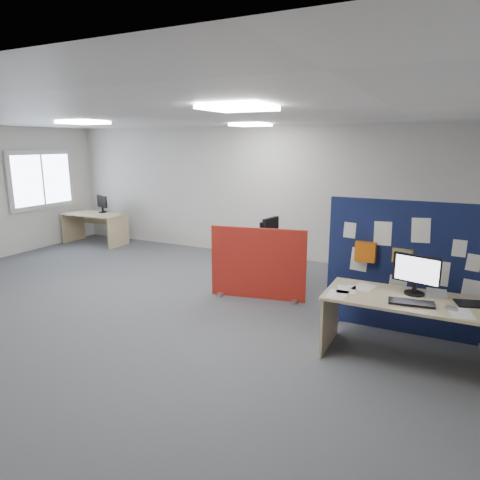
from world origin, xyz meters
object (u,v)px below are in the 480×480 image
at_px(navy_divider, 409,269).
at_px(monitor_main, 416,273).
at_px(main_desk, 411,312).
at_px(red_divider, 258,264).
at_px(monitor_second, 102,203).
at_px(office_chair, 262,247).
at_px(second_desk, 96,221).

distance_m(navy_divider, monitor_main, 0.66).
distance_m(main_desk, red_divider, 2.51).
bearing_deg(red_divider, monitor_main, -32.51).
relative_size(monitor_main, monitor_second, 1.16).
bearing_deg(navy_divider, red_divider, 172.29).
bearing_deg(main_desk, office_chair, 145.94).
relative_size(red_divider, monitor_second, 3.42).
bearing_deg(second_desk, monitor_main, -19.91).
distance_m(main_desk, monitor_main, 0.43).
bearing_deg(monitor_main, office_chair, 163.19).
distance_m(navy_divider, monitor_second, 7.40).
bearing_deg(monitor_second, navy_divider, 2.90).
bearing_deg(monitor_second, monitor_main, -1.31).
height_order(main_desk, office_chair, office_chair).
height_order(navy_divider, monitor_main, navy_divider).
xyz_separation_m(red_divider, office_chair, (-0.20, 0.64, 0.11)).
height_order(navy_divider, office_chair, navy_divider).
bearing_deg(monitor_main, navy_divider, 116.03).
bearing_deg(main_desk, red_divider, 155.45).
relative_size(main_desk, monitor_main, 3.64).
height_order(red_divider, second_desk, red_divider).
xyz_separation_m(main_desk, red_divider, (-2.28, 1.04, -0.02)).
distance_m(main_desk, office_chair, 3.00).
relative_size(navy_divider, second_desk, 1.36).
xyz_separation_m(navy_divider, main_desk, (0.12, -0.75, -0.28)).
height_order(main_desk, monitor_main, monitor_main).
bearing_deg(navy_divider, office_chair, 158.53).
xyz_separation_m(red_divider, monitor_second, (-4.91, 1.88, 0.41)).
height_order(monitor_main, monitor_second, monitor_main).
xyz_separation_m(monitor_main, red_divider, (-2.29, 0.92, -0.43)).
bearing_deg(navy_divider, main_desk, -81.24).
bearing_deg(office_chair, main_desk, -24.00).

